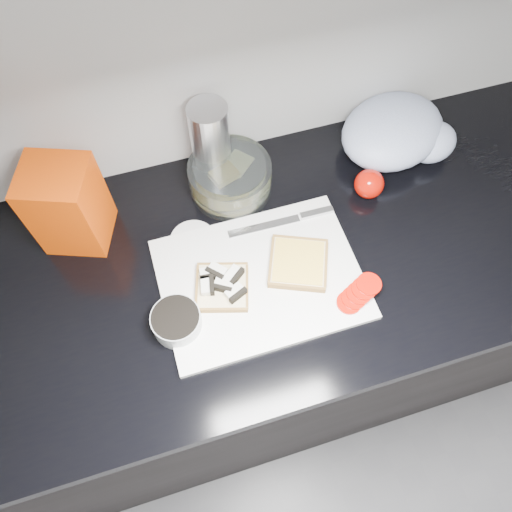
% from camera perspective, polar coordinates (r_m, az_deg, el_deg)
% --- Properties ---
extents(base_cabinet, '(3.50, 0.60, 0.86)m').
position_cam_1_polar(base_cabinet, '(1.48, 2.10, -8.30)').
color(base_cabinet, black).
rests_on(base_cabinet, ground).
extents(countertop, '(3.50, 0.64, 0.04)m').
position_cam_1_polar(countertop, '(1.07, 2.88, 0.17)').
color(countertop, black).
rests_on(countertop, base_cabinet).
extents(cutting_board, '(0.40, 0.30, 0.01)m').
position_cam_1_polar(cutting_board, '(1.01, 0.50, -2.63)').
color(cutting_board, silver).
rests_on(cutting_board, countertop).
extents(bread_left, '(0.13, 0.13, 0.03)m').
position_cam_1_polar(bread_left, '(0.99, -3.93, -3.39)').
color(bread_left, beige).
rests_on(bread_left, cutting_board).
extents(bread_right, '(0.16, 0.16, 0.02)m').
position_cam_1_polar(bread_right, '(1.01, 4.85, -0.82)').
color(bread_right, beige).
rests_on(bread_right, cutting_board).
extents(tomato_slices, '(0.11, 0.08, 0.02)m').
position_cam_1_polar(tomato_slices, '(1.00, 11.69, -4.20)').
color(tomato_slices, '#B50F04').
rests_on(tomato_slices, cutting_board).
extents(knife, '(0.23, 0.02, 0.01)m').
position_cam_1_polar(knife, '(1.07, 4.42, 4.30)').
color(knife, '#AFAFB3').
rests_on(knife, cutting_board).
extents(seed_tub, '(0.09, 0.09, 0.05)m').
position_cam_1_polar(seed_tub, '(0.96, -9.07, -7.36)').
color(seed_tub, '#AFB4B4').
rests_on(seed_tub, countertop).
extents(tub_lid, '(0.10, 0.10, 0.01)m').
position_cam_1_polar(tub_lid, '(1.07, -7.22, 1.85)').
color(tub_lid, silver).
rests_on(tub_lid, countertop).
extents(glass_bowl, '(0.18, 0.18, 0.08)m').
position_cam_1_polar(glass_bowl, '(1.11, -2.98, 8.91)').
color(glass_bowl, silver).
rests_on(glass_bowl, countertop).
extents(bread_bag, '(0.16, 0.15, 0.20)m').
position_cam_1_polar(bread_bag, '(1.05, -20.71, 5.41)').
color(bread_bag, red).
rests_on(bread_bag, countertop).
extents(steel_canister, '(0.08, 0.08, 0.20)m').
position_cam_1_polar(steel_canister, '(1.09, -5.20, 12.75)').
color(steel_canister, silver).
rests_on(steel_canister, countertop).
extents(grocery_bag, '(0.31, 0.28, 0.11)m').
position_cam_1_polar(grocery_bag, '(1.21, 15.91, 13.42)').
color(grocery_bag, silver).
rests_on(grocery_bag, countertop).
extents(whole_tomatoes, '(0.07, 0.07, 0.07)m').
position_cam_1_polar(whole_tomatoes, '(1.13, 12.80, 8.04)').
color(whole_tomatoes, '#B50F04').
rests_on(whole_tomatoes, countertop).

